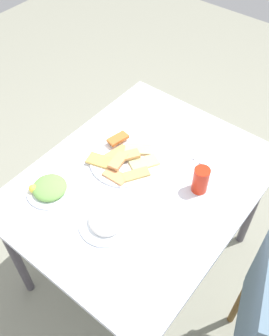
{
  "coord_description": "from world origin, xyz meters",
  "views": [
    {
      "loc": [
        0.82,
        0.61,
        1.99
      ],
      "look_at": [
        -0.02,
        -0.05,
        0.77
      ],
      "focal_mm": 40.55,
      "sensor_mm": 36.0,
      "label": 1
    }
  ],
  "objects_px": {
    "pide_platter": "(124,160)",
    "paper_napkin": "(209,149)",
    "soda_can": "(201,180)",
    "spoon": "(212,151)",
    "dining_table": "(142,192)",
    "fork": "(206,147)",
    "salad_plate_greens": "(49,188)",
    "salad_plate_rice": "(105,222)"
  },
  "relations": [
    {
      "from": "soda_can",
      "to": "spoon",
      "type": "relative_size",
      "value": 0.61
    },
    {
      "from": "dining_table",
      "to": "salad_plate_rice",
      "type": "distance_m",
      "value": 0.28
    },
    {
      "from": "dining_table",
      "to": "spoon",
      "type": "distance_m",
      "value": 0.38
    },
    {
      "from": "fork",
      "to": "spoon",
      "type": "xyz_separation_m",
      "value": [
        0.0,
        0.04,
        0.0
      ]
    },
    {
      "from": "pide_platter",
      "to": "salad_plate_greens",
      "type": "bearing_deg",
      "value": -23.12
    },
    {
      "from": "spoon",
      "to": "salad_plate_greens",
      "type": "bearing_deg",
      "value": -32.36
    },
    {
      "from": "dining_table",
      "to": "pide_platter",
      "type": "height_order",
      "value": "pide_platter"
    },
    {
      "from": "dining_table",
      "to": "paper_napkin",
      "type": "height_order",
      "value": "paper_napkin"
    },
    {
      "from": "dining_table",
      "to": "fork",
      "type": "relative_size",
      "value": 5.64
    },
    {
      "from": "paper_napkin",
      "to": "spoon",
      "type": "distance_m",
      "value": 0.02
    },
    {
      "from": "paper_napkin",
      "to": "soda_can",
      "type": "bearing_deg",
      "value": 21.0
    },
    {
      "from": "salad_plate_rice",
      "to": "dining_table",
      "type": "bearing_deg",
      "value": -174.7
    },
    {
      "from": "salad_plate_greens",
      "to": "fork",
      "type": "relative_size",
      "value": 1.01
    },
    {
      "from": "pide_platter",
      "to": "fork",
      "type": "xyz_separation_m",
      "value": [
        -0.3,
        0.24,
        -0.01
      ]
    },
    {
      "from": "pide_platter",
      "to": "fork",
      "type": "relative_size",
      "value": 1.56
    },
    {
      "from": "dining_table",
      "to": "soda_can",
      "type": "distance_m",
      "value": 0.28
    },
    {
      "from": "dining_table",
      "to": "salad_plate_greens",
      "type": "distance_m",
      "value": 0.4
    },
    {
      "from": "dining_table",
      "to": "fork",
      "type": "distance_m",
      "value": 0.36
    },
    {
      "from": "dining_table",
      "to": "salad_plate_greens",
      "type": "height_order",
      "value": "salad_plate_greens"
    },
    {
      "from": "paper_napkin",
      "to": "fork",
      "type": "relative_size",
      "value": 0.64
    },
    {
      "from": "soda_can",
      "to": "spoon",
      "type": "height_order",
      "value": "soda_can"
    },
    {
      "from": "pide_platter",
      "to": "fork",
      "type": "bearing_deg",
      "value": 141.12
    },
    {
      "from": "salad_plate_greens",
      "to": "paper_napkin",
      "type": "bearing_deg",
      "value": 147.46
    },
    {
      "from": "pide_platter",
      "to": "paper_napkin",
      "type": "bearing_deg",
      "value": 139.07
    },
    {
      "from": "soda_can",
      "to": "pide_platter",
      "type": "bearing_deg",
      "value": -78.12
    },
    {
      "from": "paper_napkin",
      "to": "pide_platter",
      "type": "bearing_deg",
      "value": -40.93
    },
    {
      "from": "salad_plate_greens",
      "to": "paper_napkin",
      "type": "relative_size",
      "value": 1.57
    },
    {
      "from": "spoon",
      "to": "pide_platter",
      "type": "bearing_deg",
      "value": -41.5
    },
    {
      "from": "dining_table",
      "to": "pide_platter",
      "type": "xyz_separation_m",
      "value": [
        -0.04,
        -0.13,
        0.09
      ]
    },
    {
      "from": "soda_can",
      "to": "fork",
      "type": "height_order",
      "value": "soda_can"
    },
    {
      "from": "pide_platter",
      "to": "paper_napkin",
      "type": "xyz_separation_m",
      "value": [
        -0.3,
        0.26,
        -0.01
      ]
    },
    {
      "from": "paper_napkin",
      "to": "spoon",
      "type": "height_order",
      "value": "spoon"
    },
    {
      "from": "pide_platter",
      "to": "paper_napkin",
      "type": "relative_size",
      "value": 2.44
    },
    {
      "from": "pide_platter",
      "to": "salad_plate_rice",
      "type": "relative_size",
      "value": 1.46
    },
    {
      "from": "pide_platter",
      "to": "salad_plate_rice",
      "type": "xyz_separation_m",
      "value": [
        0.3,
        0.15,
        0.01
      ]
    },
    {
      "from": "paper_napkin",
      "to": "salad_plate_rice",
      "type": "bearing_deg",
      "value": -10.04
    },
    {
      "from": "pide_platter",
      "to": "salad_plate_rice",
      "type": "bearing_deg",
      "value": 26.86
    },
    {
      "from": "dining_table",
      "to": "soda_can",
      "type": "xyz_separation_m",
      "value": [
        -0.11,
        0.22,
        0.14
      ]
    },
    {
      "from": "salad_plate_greens",
      "to": "salad_plate_rice",
      "type": "xyz_separation_m",
      "value": [
        -0.02,
        0.29,
        0.0
      ]
    },
    {
      "from": "salad_plate_rice",
      "to": "soda_can",
      "type": "height_order",
      "value": "soda_can"
    },
    {
      "from": "dining_table",
      "to": "paper_napkin",
      "type": "relative_size",
      "value": 8.83
    },
    {
      "from": "dining_table",
      "to": "soda_can",
      "type": "bearing_deg",
      "value": 117.08
    }
  ]
}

